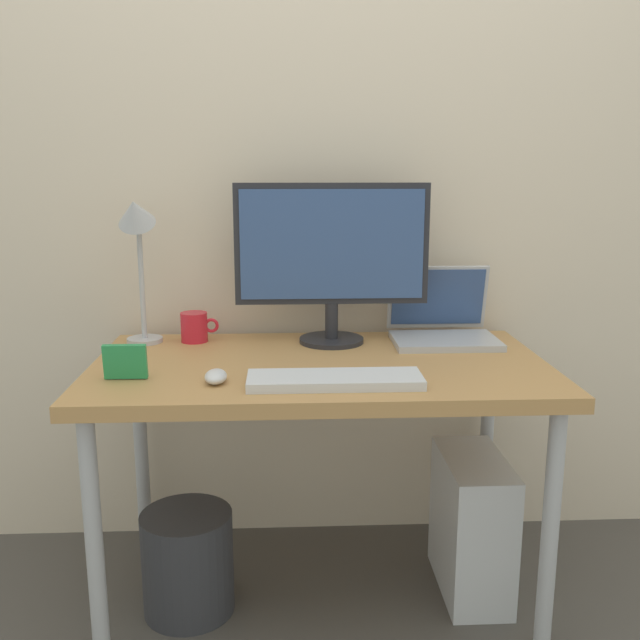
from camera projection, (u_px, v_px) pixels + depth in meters
name	position (u px, v px, depth m)	size (l,w,h in m)	color
ground_plane	(320.00, 591.00, 2.13)	(6.00, 6.00, 0.00)	#4C4742
back_wall	(314.00, 153.00, 2.25)	(4.40, 0.04, 2.60)	beige
desk	(320.00, 384.00, 1.99)	(1.27, 0.70, 0.72)	#B7844C
monitor	(332.00, 253.00, 2.13)	(0.59, 0.20, 0.49)	#232328
laptop	(442.00, 322.00, 2.21)	(0.32, 0.27, 0.23)	#B2B2B7
desk_lamp	(137.00, 236.00, 2.09)	(0.11, 0.16, 0.47)	#B2B2B7
keyboard	(335.00, 380.00, 1.77)	(0.44, 0.14, 0.02)	silver
mouse	(216.00, 376.00, 1.78)	(0.06, 0.09, 0.03)	silver
coffee_mug	(195.00, 327.00, 2.19)	(0.12, 0.08, 0.09)	red
photo_frame	(125.00, 362.00, 1.80)	(0.11, 0.02, 0.09)	#268C4C
computer_tower	(471.00, 523.00, 2.11)	(0.18, 0.36, 0.42)	silver
wastebasket	(188.00, 562.00, 2.01)	(0.26, 0.26, 0.30)	#333338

